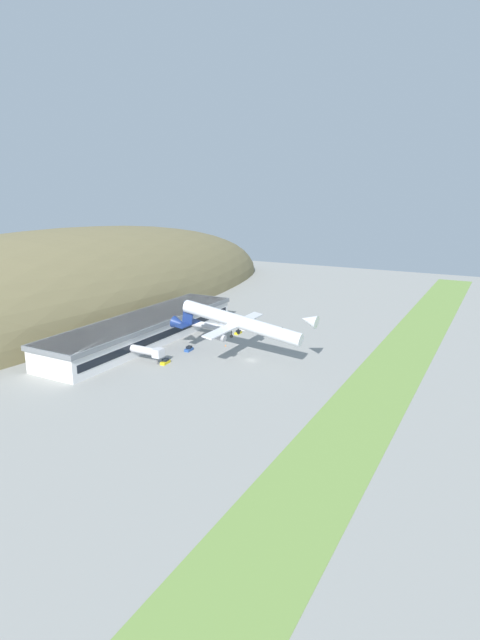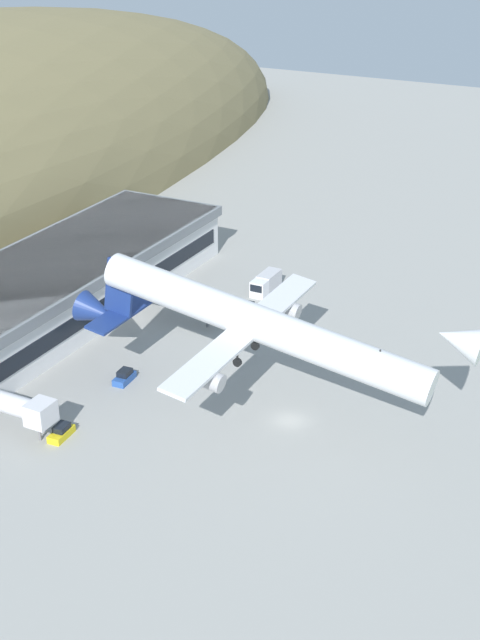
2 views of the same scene
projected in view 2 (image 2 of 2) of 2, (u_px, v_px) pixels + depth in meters
ground_plane at (289, 421)px, 113.15m from camera, size 445.63×445.63×0.00m
terminal_building at (10, 310)px, 130.66m from camera, size 92.11×21.18×9.18m
jetway_0 at (15, 405)px, 108.90m from camera, size 3.38×12.36×5.43m
jetway_1 at (180, 297)px, 137.70m from camera, size 3.38×15.18×5.43m
cargo_airplane at (255, 325)px, 109.19m from camera, size 35.77×54.51×12.36m
service_car_0 at (124, 377)px, 121.90m from camera, size 3.84×2.07×1.70m
service_car_1 at (248, 308)px, 142.17m from camera, size 3.86×1.73×1.43m
service_car_2 at (61, 432)px, 109.48m from camera, size 3.95×2.02×1.69m
fuel_truck at (266, 283)px, 149.14m from camera, size 7.52×2.50×2.90m
traffic_cone_0 at (218, 360)px, 127.25m from camera, size 0.52×0.52×0.58m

